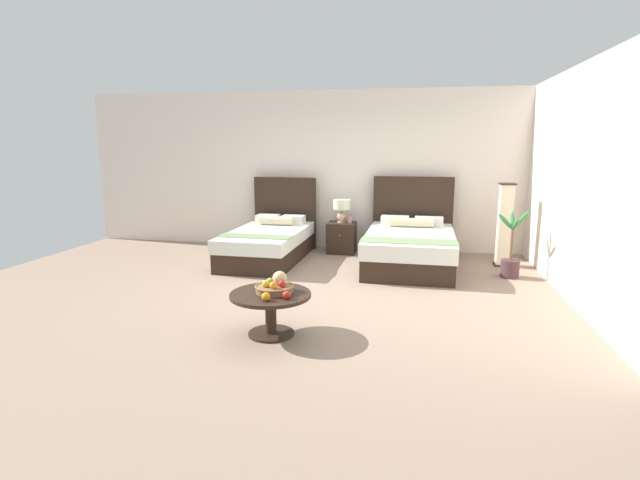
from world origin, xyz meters
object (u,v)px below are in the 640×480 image
(fruit_bowl, at_px, (275,286))
(loose_apple, at_px, (287,295))
(bed_near_corner, at_px, (410,246))
(floor_lamp_corner, at_px, (505,225))
(table_lamp, at_px, (342,207))
(vase, at_px, (350,219))
(loose_orange, at_px, (266,297))
(nightstand, at_px, (342,238))
(bed_near_window, at_px, (269,242))
(coffee_table, at_px, (271,304))
(potted_palm, at_px, (511,258))

(fruit_bowl, distance_m, loose_apple, 0.26)
(bed_near_corner, distance_m, floor_lamp_corner, 1.49)
(fruit_bowl, xyz_separation_m, loose_apple, (0.17, -0.19, -0.02))
(fruit_bowl, xyz_separation_m, floor_lamp_corner, (2.70, 3.35, 0.15))
(bed_near_corner, bearing_deg, table_lamp, 147.71)
(vase, xyz_separation_m, loose_orange, (-0.25, -4.03, -0.13))
(vase, distance_m, loose_apple, 3.95)
(nightstand, relative_size, vase, 3.77)
(fruit_bowl, bearing_deg, floor_lamp_corner, 51.17)
(table_lamp, xyz_separation_m, loose_apple, (0.07, -4.00, -0.32))
(nightstand, relative_size, loose_orange, 6.62)
(bed_near_window, relative_size, floor_lamp_corner, 1.67)
(bed_near_window, height_order, coffee_table, bed_near_window)
(table_lamp, distance_m, vase, 0.25)
(bed_near_window, height_order, fruit_bowl, bed_near_window)
(bed_near_window, xyz_separation_m, loose_apple, (1.16, -3.27, 0.17))
(table_lamp, bearing_deg, nightstand, -90.00)
(bed_near_corner, relative_size, fruit_bowl, 5.66)
(table_lamp, bearing_deg, floor_lamp_corner, -10.07)
(bed_near_window, xyz_separation_m, coffee_table, (0.95, -3.11, 0.02))
(bed_near_window, distance_m, vase, 1.44)
(bed_near_corner, xyz_separation_m, potted_palm, (1.41, -0.41, -0.03))
(potted_palm, bearing_deg, fruit_bowl, -135.37)
(table_lamp, height_order, loose_orange, table_lamp)
(table_lamp, xyz_separation_m, floor_lamp_corner, (2.60, -0.46, -0.15))
(table_lamp, bearing_deg, loose_apple, -89.02)
(vase, bearing_deg, loose_apple, -91.11)
(potted_palm, bearing_deg, coffee_table, -135.31)
(bed_near_corner, xyz_separation_m, loose_orange, (-1.28, -3.35, 0.16))
(nightstand, xyz_separation_m, potted_palm, (2.59, -1.14, 0.02))
(table_lamp, xyz_separation_m, coffee_table, (-0.14, -3.85, -0.48))
(loose_apple, bearing_deg, vase, 88.89)
(loose_orange, relative_size, floor_lamp_corner, 0.06)
(bed_near_window, distance_m, loose_orange, 3.50)
(bed_near_window, xyz_separation_m, vase, (1.24, 0.68, 0.31))
(table_lamp, height_order, floor_lamp_corner, floor_lamp_corner)
(floor_lamp_corner, bearing_deg, potted_palm, -90.66)
(bed_near_window, relative_size, fruit_bowl, 5.57)
(fruit_bowl, relative_size, loose_orange, 4.79)
(bed_near_window, height_order, potted_palm, bed_near_window)
(potted_palm, bearing_deg, floor_lamp_corner, 89.34)
(fruit_bowl, distance_m, floor_lamp_corner, 4.30)
(fruit_bowl, relative_size, floor_lamp_corner, 0.30)
(nightstand, xyz_separation_m, fruit_bowl, (-0.10, -3.79, 0.22))
(loose_orange, bearing_deg, nightstand, 88.49)
(loose_apple, bearing_deg, loose_orange, -153.39)
(coffee_table, xyz_separation_m, loose_orange, (0.03, -0.24, 0.15))
(bed_near_corner, bearing_deg, potted_palm, -16.34)
(table_lamp, distance_m, potted_palm, 2.88)
(table_lamp, distance_m, loose_apple, 4.02)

